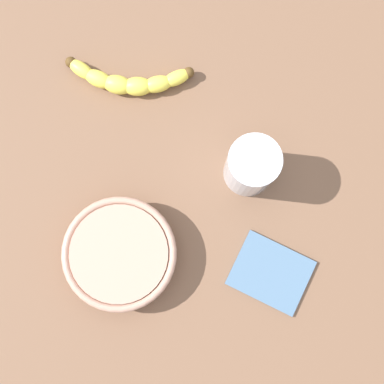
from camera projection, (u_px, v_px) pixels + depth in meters
wooden_tabletop at (197, 130)px, 86.04cm from camera, size 120.00×120.00×3.00cm
banana at (128, 81)px, 84.02cm from camera, size 21.00×6.16×3.05cm
smoothie_glass at (251, 167)px, 78.52cm from camera, size 7.78×7.78×10.77cm
ceramic_bowl at (120, 254)px, 79.07cm from camera, size 17.30×17.30×4.73cm
folded_napkin at (271, 273)px, 81.19cm from camera, size 13.97×12.62×0.60cm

